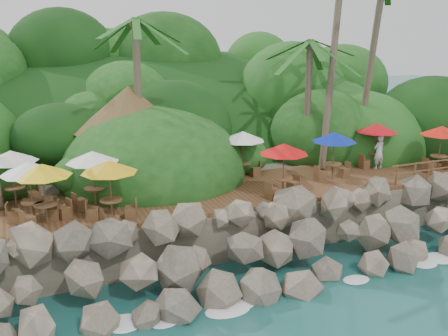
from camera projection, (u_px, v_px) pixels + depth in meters
name	position (u px, v px, depth m)	size (l,w,h in m)	color
ground	(286.00, 296.00, 18.78)	(140.00, 140.00, 0.00)	#19514F
land_base	(165.00, 165.00, 32.73)	(32.00, 25.20, 2.10)	gray
jungle_hill	(138.00, 155.00, 39.69)	(44.80, 28.00, 15.40)	#143811
seawall	(262.00, 247.00, 20.25)	(29.00, 4.00, 2.30)	gray
terrace	(224.00, 193.00, 23.53)	(26.00, 5.00, 0.20)	brown
jungle_foliage	(170.00, 185.00, 32.12)	(44.00, 16.00, 12.00)	#143811
foam_line	(282.00, 292.00, 19.04)	(25.20, 0.80, 0.06)	white
palapa	(129.00, 109.00, 24.74)	(5.45, 5.45, 4.60)	brown
dining_clusters	(207.00, 152.00, 22.54)	(22.95, 5.41, 2.39)	brown
waiter	(379.00, 152.00, 26.92)	(0.67, 0.44, 1.84)	silver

